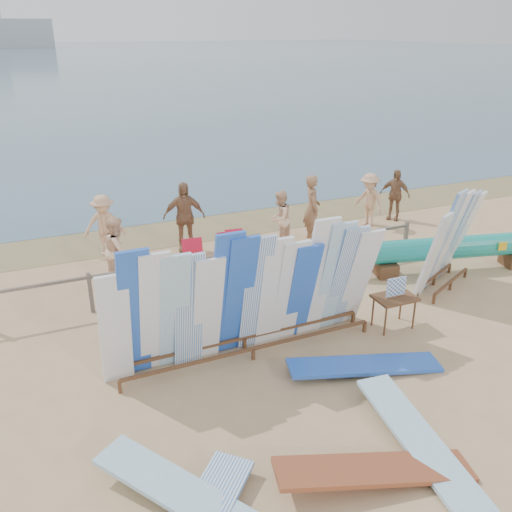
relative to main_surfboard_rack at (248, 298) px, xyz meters
name	(u,v)px	position (x,y,z in m)	size (l,w,h in m)	color
ground	(233,365)	(-0.40, -0.22, -1.14)	(160.00, 160.00, 0.00)	tan
ocean	(23,55)	(-0.40, 127.78, -1.14)	(320.00, 240.00, 0.02)	#3F5C71
wet_sand_strip	(144,234)	(-0.40, 6.98, -1.14)	(40.00, 2.60, 0.01)	olive
fence	(183,269)	(-0.40, 2.78, -0.51)	(12.08, 0.08, 0.90)	#6F6154
main_surfboard_rack	(248,298)	(0.00, 0.00, 0.00)	(5.12, 0.80, 2.55)	brown
side_surfboard_rack	(448,243)	(5.14, 0.79, -0.04)	(2.17, 1.48, 2.44)	brown
outrigger_canoe	(453,249)	(5.99, 1.48, -0.58)	(6.17, 1.93, 0.88)	brown
vendor_table	(393,311)	(3.00, -0.23, -0.78)	(0.82, 0.58, 1.09)	brown
flat_board_b	(418,448)	(1.29, -3.18, -1.14)	(0.56, 2.70, 0.07)	#8ABEDD
flat_board_d	(364,371)	(1.65, -1.29, -1.14)	(0.56, 2.70, 0.07)	blue
flat_board_a	(190,508)	(-2.00, -2.91, -1.14)	(0.56, 2.70, 0.07)	#8ABEDD
flat_board_c	(374,481)	(0.36, -3.45, -1.14)	(0.56, 2.70, 0.07)	#9B4B2A
beach_chair_left	(195,263)	(0.19, 3.90, -0.91)	(0.54, 0.55, 0.79)	red
beach_chair_right	(231,258)	(1.10, 3.77, -0.89)	(0.56, 0.58, 0.87)	red
stroller	(237,258)	(1.09, 3.37, -0.72)	(0.64, 0.83, 1.04)	red
beachgoer_7	(312,208)	(3.84, 4.69, -0.21)	(0.68, 0.37, 1.86)	#8C6042
beachgoer_3	(104,225)	(-1.62, 5.88, -0.34)	(1.04, 0.43, 1.61)	tan
beachgoer_8	(280,219)	(2.85, 4.66, -0.37)	(0.75, 0.36, 1.54)	beige
beachgoer_10	(395,195)	(7.05, 5.25, -0.35)	(0.92, 0.40, 1.58)	#8C6042
beachgoer_2	(118,250)	(-1.59, 4.05, -0.35)	(0.78, 0.37, 1.60)	beige
beachgoer_4	(184,217)	(0.38, 5.34, -0.21)	(1.10, 0.47, 1.87)	#8C6042
beachgoer_extra_0	(369,200)	(5.98, 5.06, -0.34)	(1.04, 0.43, 1.61)	tan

